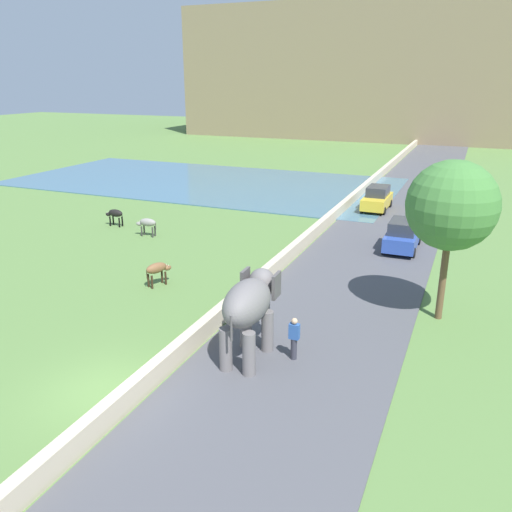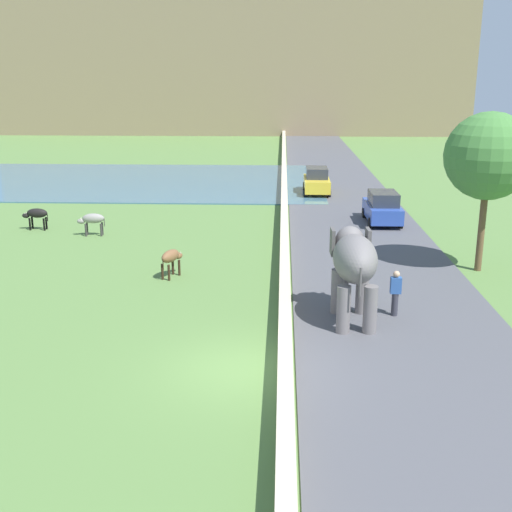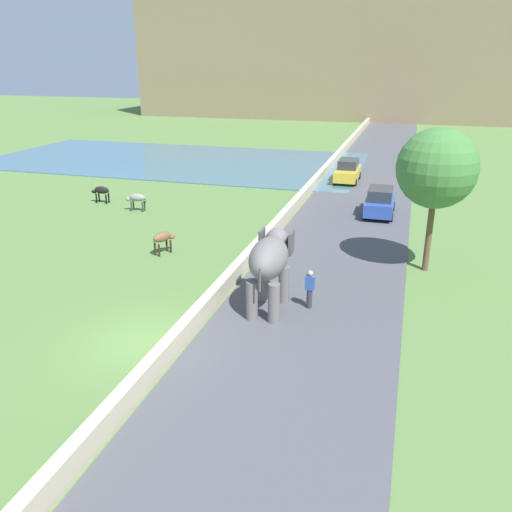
# 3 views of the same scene
# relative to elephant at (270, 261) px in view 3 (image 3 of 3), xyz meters

# --- Properties ---
(ground_plane) EXTENTS (220.00, 220.00, 0.00)m
(ground_plane) POSITION_rel_elephant_xyz_m (-3.42, -3.73, -2.04)
(ground_plane) COLOR #567A3D
(road_surface) EXTENTS (7.00, 120.00, 0.06)m
(road_surface) POSITION_rel_elephant_xyz_m (1.58, 16.27, -2.01)
(road_surface) COLOR #4C4C51
(road_surface) RESTS_ON ground
(barrier_wall) EXTENTS (0.40, 110.00, 0.75)m
(barrier_wall) POSITION_rel_elephant_xyz_m (-2.22, 14.27, -1.66)
(barrier_wall) COLOR beige
(barrier_wall) RESTS_ON ground
(lake) EXTENTS (36.00, 18.00, 0.08)m
(lake) POSITION_rel_elephant_xyz_m (-17.42, 28.67, -2.00)
(lake) COLOR #426B84
(lake) RESTS_ON ground
(hill_distant) EXTENTS (64.00, 28.00, 20.64)m
(hill_distant) POSITION_rel_elephant_xyz_m (-9.42, 80.83, 8.29)
(hill_distant) COLOR #897556
(hill_distant) RESTS_ON ground
(elephant) EXTENTS (1.47, 3.48, 2.99)m
(elephant) POSITION_rel_elephant_xyz_m (0.00, 0.00, 0.00)
(elephant) COLOR slate
(elephant) RESTS_ON ground
(person_beside_elephant) EXTENTS (0.36, 0.22, 1.63)m
(person_beside_elephant) POSITION_rel_elephant_xyz_m (1.49, 0.45, -1.16)
(person_beside_elephant) COLOR #33333D
(person_beside_elephant) RESTS_ON ground
(car_blue) EXTENTS (1.81, 4.01, 1.80)m
(car_blue) POSITION_rel_elephant_xyz_m (3.16, 14.71, -1.14)
(car_blue) COLOR #2D4CA8
(car_blue) RESTS_ON ground
(car_yellow) EXTENTS (1.82, 4.01, 1.80)m
(car_yellow) POSITION_rel_elephant_xyz_m (0.01, 23.81, -1.14)
(car_yellow) COLOR gold
(car_yellow) RESTS_ON ground
(cow_brown) EXTENTS (0.86, 1.40, 1.15)m
(cow_brown) POSITION_rel_elephant_xyz_m (-6.79, 4.57, -1.20)
(cow_brown) COLOR brown
(cow_brown) RESTS_ON ground
(cow_black) EXTENTS (1.40, 0.49, 1.15)m
(cow_black) POSITION_rel_elephant_xyz_m (-15.30, 12.51, -1.20)
(cow_black) COLOR black
(cow_black) RESTS_ON ground
(cow_grey) EXTENTS (1.40, 0.52, 1.15)m
(cow_grey) POSITION_rel_elephant_xyz_m (-11.97, 11.34, -1.20)
(cow_grey) COLOR gray
(cow_grey) RESTS_ON ground
(tree_near) EXTENTS (3.53, 3.53, 6.55)m
(tree_near) POSITION_rel_elephant_xyz_m (5.89, 6.04, 2.73)
(tree_near) COLOR brown
(tree_near) RESTS_ON ground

